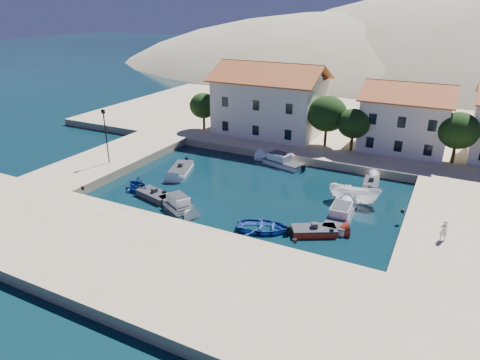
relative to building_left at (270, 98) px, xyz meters
name	(u,v)px	position (x,y,z in m)	size (l,w,h in m)	color
ground	(202,235)	(6.00, -28.00, -5.94)	(400.00, 400.00, 0.00)	black
quay_south	(158,266)	(6.00, -34.00, -5.44)	(52.00, 12.00, 1.00)	tan
quay_east	(475,232)	(26.50, -18.00, -5.44)	(11.00, 20.00, 1.00)	tan
quay_west	(112,159)	(-13.00, -18.00, -5.44)	(8.00, 20.00, 1.00)	tan
quay_north	(342,126)	(8.00, 10.00, -5.44)	(80.00, 36.00, 1.00)	tan
hills	(460,141)	(26.64, 95.62, -29.34)	(254.00, 176.00, 99.00)	tan
building_left	(270,98)	(0.00, 0.00, 0.00)	(14.70, 9.45, 9.70)	white
building_mid	(406,116)	(18.00, 1.00, -0.71)	(10.50, 8.40, 8.30)	white
trees	(339,118)	(10.51, -2.54, -1.10)	(37.30, 5.30, 6.45)	#382314
lamppost	(105,131)	(-11.50, -20.00, -1.18)	(0.35, 0.25, 6.22)	black
bollards	(251,211)	(8.80, -24.13, -4.79)	(29.36, 9.56, 0.30)	black
motorboat_grey_sw	(155,195)	(-2.14, -23.78, -5.64)	(4.27, 2.68, 1.25)	#333338
cabin_cruiser_south	(176,202)	(0.96, -24.52, -5.46)	(4.47, 3.46, 1.60)	white
rowboat_south	(264,230)	(10.36, -24.84, -5.94)	(3.37, 4.71, 0.98)	navy
motorboat_red_se	(314,231)	(14.41, -23.49, -5.64)	(4.05, 3.26, 1.25)	maroon
cabin_cruiser_east	(339,218)	(15.74, -20.51, -5.46)	(2.16, 4.88, 1.60)	white
boat_east	(353,203)	(15.96, -15.82, -5.94)	(1.91, 5.07, 1.96)	white
motorboat_white_ne	(371,184)	(16.65, -10.89, -5.64)	(1.81, 3.35, 1.25)	white
rowboat_west	(138,190)	(-4.89, -23.00, -5.94)	(2.78, 3.22, 1.70)	navy
motorboat_white_west	(181,169)	(-3.93, -16.51, -5.64)	(3.32, 4.88, 1.25)	white
cabin_cruiser_north	(284,162)	(6.01, -9.33, -5.46)	(5.33, 3.39, 1.60)	white
pedestrian	(444,230)	(24.13, -21.50, -4.09)	(0.62, 0.40, 1.69)	silver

